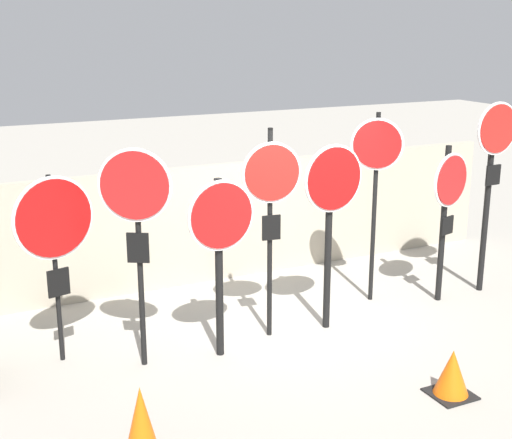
% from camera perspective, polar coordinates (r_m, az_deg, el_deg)
% --- Properties ---
extents(ground_plane, '(40.00, 40.00, 0.00)m').
position_cam_1_polar(ground_plane, '(9.04, 3.32, -8.45)').
color(ground_plane, gray).
extents(fence_back, '(8.87, 0.12, 1.72)m').
position_cam_1_polar(fence_back, '(10.44, -1.90, -0.10)').
color(fence_back, '#A89E89').
rests_on(fence_back, ground).
extents(stop_sign_0, '(0.89, 0.27, 2.13)m').
position_cam_1_polar(stop_sign_0, '(7.88, -15.84, -0.67)').
color(stop_sign_0, black).
rests_on(stop_sign_0, ground).
extents(stop_sign_1, '(0.69, 0.41, 2.44)m').
position_cam_1_polar(stop_sign_1, '(7.50, -9.56, 0.95)').
color(stop_sign_1, black).
rests_on(stop_sign_1, ground).
extents(stop_sign_2, '(0.79, 0.16, 2.06)m').
position_cam_1_polar(stop_sign_2, '(7.75, -2.86, -1.29)').
color(stop_sign_2, black).
rests_on(stop_sign_2, ground).
extents(stop_sign_3, '(0.70, 0.16, 2.52)m').
position_cam_1_polar(stop_sign_3, '(8.16, 1.23, 2.13)').
color(stop_sign_3, black).
rests_on(stop_sign_3, ground).
extents(stop_sign_4, '(0.81, 0.17, 2.31)m').
position_cam_1_polar(stop_sign_4, '(8.47, 6.09, 1.46)').
color(stop_sign_4, black).
rests_on(stop_sign_4, ground).
extents(stop_sign_5, '(0.58, 0.40, 2.56)m').
position_cam_1_polar(stop_sign_5, '(9.39, 9.61, 4.35)').
color(stop_sign_5, black).
rests_on(stop_sign_5, ground).
extents(stop_sign_6, '(0.69, 0.23, 2.13)m').
position_cam_1_polar(stop_sign_6, '(9.68, 15.11, 1.64)').
color(stop_sign_6, black).
rests_on(stop_sign_6, ground).
extents(stop_sign_7, '(0.71, 0.15, 2.66)m').
position_cam_1_polar(stop_sign_7, '(10.13, 18.43, 4.38)').
color(stop_sign_7, black).
rests_on(stop_sign_7, ground).
extents(traffic_cone_0, '(0.43, 0.43, 0.50)m').
position_cam_1_polar(traffic_cone_0, '(7.63, 15.41, -11.77)').
color(traffic_cone_0, black).
rests_on(traffic_cone_0, ground).
extents(traffic_cone_1, '(0.41, 0.41, 0.74)m').
position_cam_1_polar(traffic_cone_1, '(6.37, -9.16, -16.02)').
color(traffic_cone_1, black).
rests_on(traffic_cone_1, ground).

